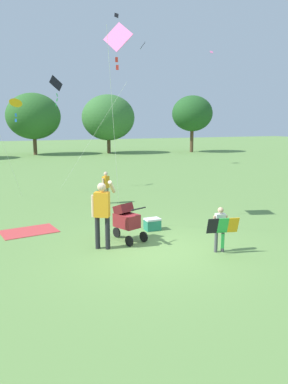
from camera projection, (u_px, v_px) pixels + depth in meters
name	position (u px, v px, depth m)	size (l,w,h in m)	color
ground_plane	(156.00, 250.00, 9.13)	(120.00, 120.00, 0.00)	#668E47
treeline_distant	(0.00, 115.00, 33.07)	(40.03, 7.56, 6.56)	brown
child_with_butterfly_kite	(220.00, 226.00, 8.87)	(0.79, 0.44, 1.12)	#4C4C51
person_adult_flyer	(102.00, 209.00, 9.07)	(0.67, 0.47, 1.76)	#232328
stroller	(126.00, 219.00, 9.77)	(0.77, 1.12, 1.03)	black
kite_adult_black	(118.00, 43.00, 10.57)	(1.29, 2.40, 6.02)	pink
kite_orange_delta	(59.00, 89.00, 16.67)	(2.58, 3.40, 5.25)	black
kite_green_novelty	(16.00, 104.00, 15.30)	(1.47, 2.82, 4.13)	#F4A319
distant_kites_cluster	(14.00, 20.00, 24.68)	(30.35, 13.02, 9.57)	black
person_sitting_far	(106.00, 185.00, 14.30)	(0.34, 0.29, 1.25)	#7F705B
picnic_blanket	(29.00, 231.00, 10.69)	(1.53, 1.04, 0.02)	#CC3D3D
cooler_box	(152.00, 224.00, 10.83)	(0.45, 0.33, 0.35)	#288466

